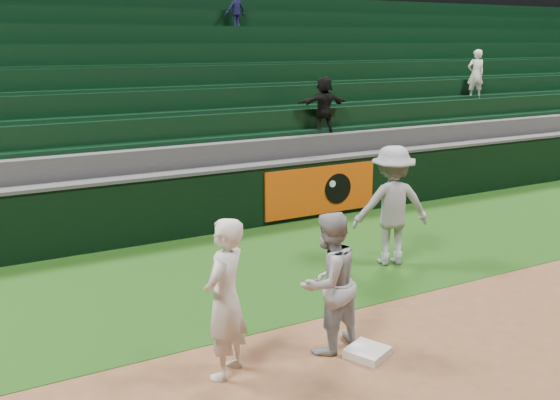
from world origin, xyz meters
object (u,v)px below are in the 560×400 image
at_px(first_base, 367,352).
at_px(base_coach, 392,206).
at_px(baserunner, 329,283).
at_px(first_baseman, 225,299).

xyz_separation_m(first_base, base_coach, (2.21, 2.39, 0.94)).
height_order(baserunner, base_coach, base_coach).
xyz_separation_m(first_base, first_baseman, (-1.62, 0.42, 0.85)).
bearing_deg(base_coach, first_baseman, 45.67).
distance_m(baserunner, base_coach, 3.24).
bearing_deg(first_baseman, base_coach, 168.85).
bearing_deg(base_coach, first_base, 65.61).
distance_m(first_base, base_coach, 3.39).
xyz_separation_m(first_baseman, base_coach, (3.83, 1.98, 0.09)).
bearing_deg(base_coach, baserunner, 56.95).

